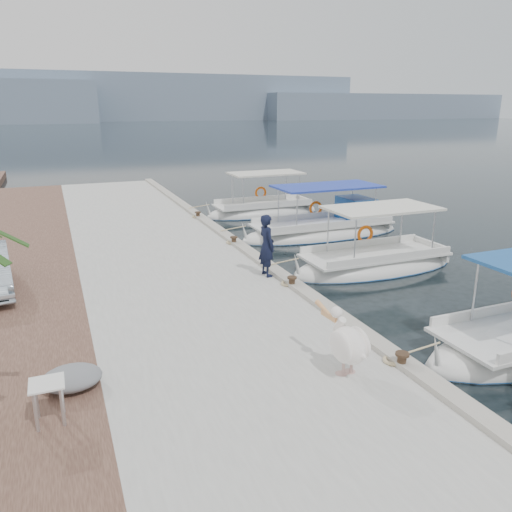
{
  "coord_description": "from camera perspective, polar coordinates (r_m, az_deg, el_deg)",
  "views": [
    {
      "loc": [
        -6.41,
        -10.69,
        5.53
      ],
      "look_at": [
        -1.0,
        2.67,
        1.2
      ],
      "focal_mm": 35.0,
      "sensor_mm": 36.0,
      "label": 1
    }
  ],
  "objects": [
    {
      "name": "fisherman",
      "position": [
        15.22,
        1.23,
        1.22
      ],
      "size": [
        0.51,
        0.73,
        1.92
      ],
      "primitive_type": "imported",
      "rotation": [
        0.0,
        0.0,
        1.65
      ],
      "color": "black",
      "rests_on": "concrete_quay"
    },
    {
      "name": "mooring_bollards",
      "position": [
        14.45,
        4.13,
        -2.88
      ],
      "size": [
        0.28,
        20.28,
        0.33
      ],
      "color": "black",
      "rests_on": "concrete_quay"
    },
    {
      "name": "fishing_caique_c",
      "position": [
        18.11,
        13.34,
        -1.11
      ],
      "size": [
        6.33,
        2.34,
        2.83
      ],
      "color": "silver",
      "rests_on": "ground"
    },
    {
      "name": "ground",
      "position": [
        13.63,
        8.19,
        -7.38
      ],
      "size": [
        400.0,
        400.0,
        0.0
      ],
      "primitive_type": "plane",
      "color": "black",
      "rests_on": "ground"
    },
    {
      "name": "distant_hills",
      "position": [
        215.23,
        -12.98,
        16.87
      ],
      "size": [
        330.0,
        60.0,
        18.0
      ],
      "color": "slate",
      "rests_on": "ground"
    },
    {
      "name": "cobblestone_strip",
      "position": [
        16.63,
        -26.34,
        -3.6
      ],
      "size": [
        4.0,
        40.0,
        0.5
      ],
      "primitive_type": "cube",
      "color": "#4E3329",
      "rests_on": "ground"
    },
    {
      "name": "pelican",
      "position": [
        9.93,
        10.42,
        -9.75
      ],
      "size": [
        0.62,
        1.62,
        1.25
      ],
      "color": "tan",
      "rests_on": "concrete_quay"
    },
    {
      "name": "folding_table",
      "position": [
        9.11,
        -22.69,
        -14.33
      ],
      "size": [
        0.55,
        0.55,
        0.73
      ],
      "color": "silver",
      "rests_on": "cobblestone_strip"
    },
    {
      "name": "fishing_caique_d",
      "position": [
        22.51,
        7.77,
        2.83
      ],
      "size": [
        7.68,
        2.5,
        2.83
      ],
      "color": "silver",
      "rests_on": "ground"
    },
    {
      "name": "tarp_bundle",
      "position": [
        10.11,
        -20.31,
        -12.94
      ],
      "size": [
        1.1,
        0.9,
        0.4
      ],
      "primitive_type": "ellipsoid",
      "color": "slate",
      "rests_on": "cobblestone_strip"
    },
    {
      "name": "quay_curb",
      "position": [
        17.58,
        -0.5,
        0.31
      ],
      "size": [
        0.44,
        40.0,
        0.12
      ],
      "primitive_type": "cube",
      "color": "#9D988B",
      "rests_on": "concrete_quay"
    },
    {
      "name": "fishing_caique_e",
      "position": [
        26.66,
        0.8,
        5.02
      ],
      "size": [
        6.28,
        2.2,
        2.83
      ],
      "color": "silver",
      "rests_on": "ground"
    },
    {
      "name": "concrete_quay",
      "position": [
        16.9,
        -9.3,
        -1.71
      ],
      "size": [
        6.0,
        40.0,
        0.5
      ],
      "primitive_type": "cube",
      "color": "#A3A39D",
      "rests_on": "ground"
    }
  ]
}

